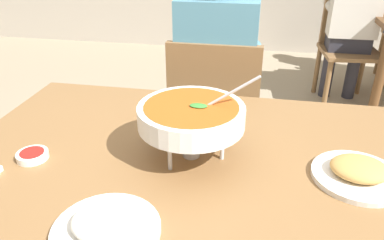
{
  "coord_description": "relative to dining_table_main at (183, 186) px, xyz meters",
  "views": [
    {
      "loc": [
        0.2,
        -0.9,
        1.35
      ],
      "look_at": [
        0.0,
        0.15,
        0.8
      ],
      "focal_mm": 35.3,
      "sensor_mm": 36.0,
      "label": 1
    }
  ],
  "objects": [
    {
      "name": "patron_bg_left",
      "position": [
        0.88,
        2.26,
        0.1
      ],
      "size": [
        0.4,
        0.45,
        1.31
      ],
      "color": "#2D2D38",
      "rests_on": "ground_plane"
    },
    {
      "name": "curry_bowl",
      "position": [
        0.02,
        0.02,
        0.23
      ],
      "size": [
        0.33,
        0.3,
        0.26
      ],
      "color": "silver",
      "rests_on": "dining_table_main"
    },
    {
      "name": "appetizer_plate",
      "position": [
        0.48,
        -0.01,
        0.12
      ],
      "size": [
        0.24,
        0.24,
        0.06
      ],
      "color": "white",
      "rests_on": "dining_table_main"
    },
    {
      "name": "rice_plate",
      "position": [
        -0.1,
        -0.32,
        0.12
      ],
      "size": [
        0.24,
        0.24,
        0.06
      ],
      "color": "white",
      "rests_on": "dining_table_main"
    },
    {
      "name": "chair_diner_main",
      "position": [
        -0.0,
        0.77,
        -0.14
      ],
      "size": [
        0.44,
        0.44,
        0.9
      ],
      "color": "brown",
      "rests_on": "ground_plane"
    },
    {
      "name": "chair_bg_left",
      "position": [
        0.9,
        2.33,
        -0.14
      ],
      "size": [
        0.48,
        0.48,
        0.9
      ],
      "color": "brown",
      "rests_on": "ground_plane"
    },
    {
      "name": "sauce_dish",
      "position": [
        -0.43,
        -0.08,
        0.11
      ],
      "size": [
        0.09,
        0.09,
        0.02
      ],
      "color": "white",
      "rests_on": "dining_table_main"
    },
    {
      "name": "diner_main",
      "position": [
        0.0,
        0.8,
        0.1
      ],
      "size": [
        0.4,
        0.45,
        1.31
      ],
      "color": "#2D2D38",
      "rests_on": "ground_plane"
    },
    {
      "name": "dining_table_main",
      "position": [
        0.0,
        0.0,
        0.0
      ],
      "size": [
        1.36,
        0.96,
        0.75
      ],
      "color": "brown",
      "rests_on": "ground_plane"
    }
  ]
}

